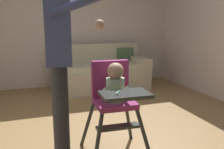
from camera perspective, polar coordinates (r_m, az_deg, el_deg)
name	(u,v)px	position (r m, az deg, el deg)	size (l,w,h in m)	color
ground	(122,142)	(2.88, 2.20, -15.35)	(5.74, 6.87, 0.10)	#9D7A4A
wall_far	(74,22)	(5.14, -8.83, 11.89)	(4.94, 0.06, 2.58)	beige
couch	(99,72)	(4.81, -2.94, 0.59)	(1.81, 0.86, 0.86)	beige
high_chair	(115,92)	(2.31, 0.58, -4.11)	(0.64, 0.75, 0.92)	#313633
adult_standing	(59,56)	(2.16, -12.16, 4.17)	(0.51, 0.52, 1.74)	#2D2F34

